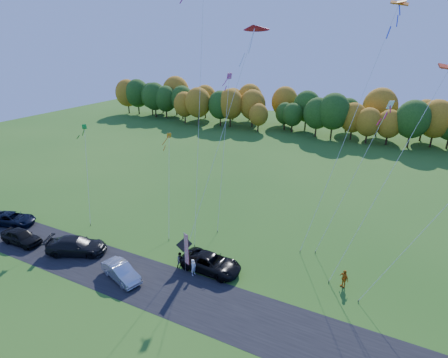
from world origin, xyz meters
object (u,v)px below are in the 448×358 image
at_px(black_suv, 211,263).
at_px(feather_flag, 186,249).
at_px(person_east, 344,278).
at_px(silver_sedan, 121,272).

xyz_separation_m(black_suv, feather_flag, (-1.88, -1.30, 1.78)).
xyz_separation_m(black_suv, person_east, (11.64, 3.13, 0.05)).
xyz_separation_m(silver_sedan, person_east, (18.39, 7.94, 0.12)).
xyz_separation_m(black_suv, silver_sedan, (-6.75, -4.81, -0.07)).
relative_size(black_suv, silver_sedan, 1.29).
relative_size(silver_sedan, feather_flag, 1.07).
height_order(black_suv, silver_sedan, black_suv).
distance_m(black_suv, silver_sedan, 8.29).
distance_m(silver_sedan, person_east, 20.03).
height_order(black_suv, person_east, person_east).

